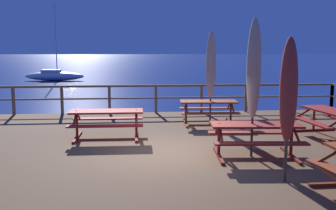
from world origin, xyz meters
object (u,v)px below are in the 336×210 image
(picnic_table_mid_centre, at_px, (208,107))
(picnic_table_front_right, at_px, (255,133))
(patio_umbrella_tall_front, at_px, (211,66))
(patio_umbrella_short_mid, at_px, (254,69))
(picnic_table_back_right, at_px, (330,117))
(picnic_table_mid_right, at_px, (107,118))
(patio_umbrella_short_front, at_px, (289,91))
(sailboat_distant, at_px, (54,76))

(picnic_table_mid_centre, height_order, picnic_table_front_right, same)
(picnic_table_mid_centre, bearing_deg, picnic_table_front_right, -86.13)
(patio_umbrella_tall_front, relative_size, patio_umbrella_short_mid, 0.97)
(picnic_table_back_right, distance_m, patio_umbrella_short_mid, 3.60)
(picnic_table_front_right, distance_m, picnic_table_mid_right, 4.15)
(picnic_table_mid_centre, xyz_separation_m, patio_umbrella_tall_front, (0.05, -0.04, 1.36))
(patio_umbrella_short_mid, bearing_deg, picnic_table_front_right, -25.91)
(picnic_table_back_right, bearing_deg, picnic_table_front_right, -146.32)
(picnic_table_mid_right, height_order, patio_umbrella_tall_front, patio_umbrella_tall_front)
(patio_umbrella_short_front, xyz_separation_m, sailboat_distant, (-10.55, 33.41, -1.81))
(patio_umbrella_short_mid, bearing_deg, patio_umbrella_short_front, -86.92)
(patio_umbrella_short_mid, distance_m, sailboat_distant, 33.42)
(picnic_table_back_right, relative_size, picnic_table_mid_centre, 1.07)
(picnic_table_back_right, bearing_deg, picnic_table_mid_right, 175.70)
(picnic_table_mid_right, xyz_separation_m, patio_umbrella_tall_front, (3.25, 1.72, 1.36))
(picnic_table_mid_centre, xyz_separation_m, picnic_table_front_right, (0.27, -4.03, 0.00))
(picnic_table_back_right, height_order, patio_umbrella_short_front, patio_umbrella_short_front)
(sailboat_distant, bearing_deg, patio_umbrella_tall_front, -69.59)
(picnic_table_mid_right, bearing_deg, picnic_table_mid_centre, 28.71)
(picnic_table_mid_centre, distance_m, patio_umbrella_tall_front, 1.36)
(patio_umbrella_tall_front, distance_m, sailboat_distant, 29.64)
(patio_umbrella_tall_front, bearing_deg, sailboat_distant, 110.41)
(patio_umbrella_tall_front, distance_m, patio_umbrella_short_mid, 3.96)
(picnic_table_back_right, distance_m, patio_umbrella_tall_front, 3.91)
(patio_umbrella_tall_front, bearing_deg, patio_umbrella_short_mid, -87.85)
(picnic_table_front_right, relative_size, picnic_table_mid_right, 1.05)
(picnic_table_back_right, height_order, patio_umbrella_tall_front, patio_umbrella_tall_front)
(picnic_table_mid_centre, relative_size, patio_umbrella_short_mid, 0.62)
(picnic_table_mid_right, relative_size, patio_umbrella_short_front, 0.76)
(picnic_table_back_right, bearing_deg, patio_umbrella_short_front, -127.52)
(picnic_table_mid_centre, distance_m, sailboat_distant, 29.52)
(picnic_table_back_right, xyz_separation_m, patio_umbrella_short_front, (-2.70, -3.51, 1.12))
(picnic_table_back_right, relative_size, sailboat_distant, 0.27)
(picnic_table_mid_right, distance_m, patio_umbrella_short_front, 5.41)
(patio_umbrella_tall_front, bearing_deg, picnic_table_mid_centre, 145.21)
(sailboat_distant, bearing_deg, picnic_table_mid_centre, -69.66)
(picnic_table_mid_centre, relative_size, patio_umbrella_short_front, 0.73)
(picnic_table_mid_right, height_order, patio_umbrella_short_mid, patio_umbrella_short_mid)
(picnic_table_front_right, relative_size, patio_umbrella_short_front, 0.80)
(patio_umbrella_short_front, distance_m, patio_umbrella_tall_front, 5.71)
(picnic_table_mid_centre, bearing_deg, sailboat_distant, 110.34)
(patio_umbrella_short_mid, relative_size, sailboat_distant, 0.40)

